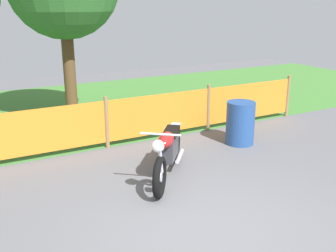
# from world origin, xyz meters

# --- Properties ---
(ground) EXTENTS (24.00, 24.00, 0.02)m
(ground) POSITION_xyz_m (0.00, 0.00, -0.01)
(ground) COLOR #5B5B60
(grass_verge) EXTENTS (24.00, 6.73, 0.01)m
(grass_verge) POSITION_xyz_m (0.00, 6.83, 0.01)
(grass_verge) COLOR #427A33
(grass_verge) RESTS_ON ground
(barrier_fence) EXTENTS (9.77, 0.08, 1.05)m
(barrier_fence) POSITION_xyz_m (0.00, 3.46, 0.54)
(barrier_fence) COLOR olive
(barrier_fence) RESTS_ON ground
(motorcycle_lead) EXTENTS (1.38, 1.67, 0.97)m
(motorcycle_lead) POSITION_xyz_m (0.37, 1.61, 0.47)
(motorcycle_lead) COLOR black
(motorcycle_lead) RESTS_ON ground
(spare_drum) EXTENTS (0.58, 0.58, 0.88)m
(spare_drum) POSITION_xyz_m (2.49, 2.40, 0.44)
(spare_drum) COLOR navy
(spare_drum) RESTS_ON ground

